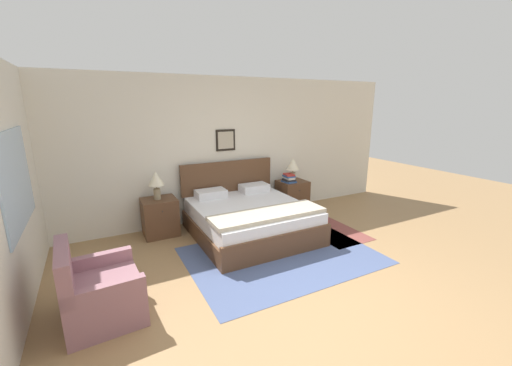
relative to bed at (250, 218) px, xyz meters
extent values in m
plane|color=#99754C|center=(-0.21, -2.04, -0.29)|extent=(16.00, 16.00, 0.00)
cube|color=silver|center=(-0.21, 1.02, 1.01)|extent=(7.84, 0.06, 2.60)
cube|color=black|center=(0.00, 0.97, 1.19)|extent=(0.37, 0.02, 0.39)
cube|color=#B2A893|center=(0.00, 0.96, 1.19)|extent=(0.30, 0.00, 0.31)
cube|color=silver|center=(-2.96, -0.53, 1.01)|extent=(0.06, 5.43, 2.60)
cube|color=#9EBCDB|center=(-2.92, -0.41, 1.07)|extent=(0.02, 1.42, 1.02)
cube|color=#47567F|center=(0.07, -0.89, -0.29)|extent=(2.64, 1.89, 0.01)
cube|color=brown|center=(1.32, -0.50, -0.29)|extent=(0.79, 1.29, 0.01)
cube|color=brown|center=(0.00, -0.03, -0.15)|extent=(1.78, 1.90, 0.28)
cube|color=brown|center=(0.00, -0.95, 0.03)|extent=(1.78, 0.06, 0.08)
cube|color=silver|center=(0.00, -0.03, 0.11)|extent=(1.71, 1.83, 0.24)
cube|color=brown|center=(0.00, 0.90, 0.52)|extent=(1.78, 0.06, 0.57)
cube|color=#B2A893|center=(0.00, -0.61, 0.26)|extent=(1.74, 0.53, 0.06)
cube|color=silver|center=(-0.43, 0.67, 0.30)|extent=(0.52, 0.32, 0.14)
cube|color=silver|center=(0.43, 0.67, 0.30)|extent=(0.52, 0.32, 0.14)
cube|color=#8E606B|center=(-2.25, -1.17, -0.09)|extent=(0.76, 0.84, 0.41)
cube|color=#8E606B|center=(-2.54, -1.19, 0.33)|extent=(0.17, 0.80, 0.42)
cube|color=#8E606B|center=(-2.27, -0.82, 0.18)|extent=(0.72, 0.15, 0.14)
cube|color=#8E606B|center=(-2.22, -1.51, 0.18)|extent=(0.72, 0.15, 0.14)
cube|color=brown|center=(-1.31, 0.69, 0.02)|extent=(0.55, 0.49, 0.62)
sphere|color=#332D28|center=(-1.31, 0.44, 0.19)|extent=(0.02, 0.02, 0.02)
cube|color=brown|center=(1.31, 0.69, 0.02)|extent=(0.55, 0.49, 0.62)
sphere|color=#332D28|center=(1.31, 0.44, 0.19)|extent=(0.02, 0.02, 0.02)
cylinder|color=gray|center=(-1.33, 0.69, 0.41)|extent=(0.11, 0.11, 0.18)
cylinder|color=gray|center=(-1.33, 0.69, 0.53)|extent=(0.02, 0.02, 0.06)
cone|color=beige|center=(-1.33, 0.69, 0.67)|extent=(0.25, 0.25, 0.22)
cylinder|color=gray|center=(1.31, 0.69, 0.41)|extent=(0.11, 0.11, 0.18)
cylinder|color=gray|center=(1.31, 0.69, 0.53)|extent=(0.02, 0.02, 0.06)
cone|color=beige|center=(1.31, 0.69, 0.67)|extent=(0.25, 0.25, 0.22)
cube|color=#335693|center=(1.19, 0.64, 0.34)|extent=(0.23, 0.27, 0.03)
cube|color=#232328|center=(1.19, 0.64, 0.38)|extent=(0.20, 0.21, 0.04)
cube|color=silver|center=(1.19, 0.64, 0.42)|extent=(0.16, 0.26, 0.04)
cube|color=#335693|center=(1.19, 0.64, 0.45)|extent=(0.20, 0.22, 0.03)
cube|color=#B7332D|center=(1.19, 0.64, 0.48)|extent=(0.20, 0.25, 0.03)
camera|label=1|loc=(-2.18, -4.37, 1.84)|focal=22.00mm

